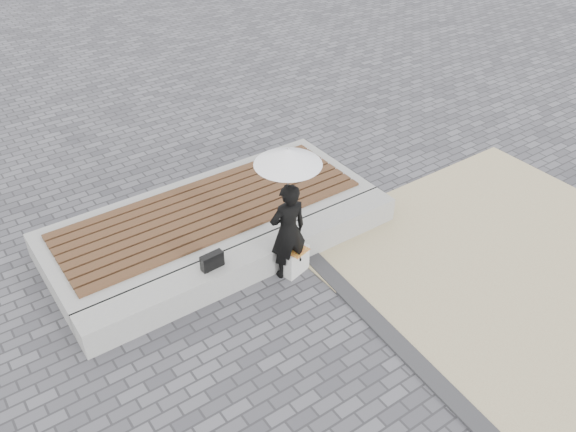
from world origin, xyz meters
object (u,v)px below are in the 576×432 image
at_px(parasol, 288,157).
at_px(canvas_tote, 296,261).
at_px(seating_ledge, 252,261).
at_px(woman, 288,231).
at_px(handbag, 212,261).

xyz_separation_m(parasol, canvas_tote, (0.11, -0.05, -1.70)).
bearing_deg(seating_ledge, woman, -37.37).
bearing_deg(woman, seating_ledge, -31.16).
bearing_deg(seating_ledge, handbag, -179.35).
height_order(woman, handbag, woman).
relative_size(seating_ledge, woman, 3.35).
distance_m(parasol, handbag, 1.75).
bearing_deg(woman, canvas_tote, 162.32).
relative_size(parasol, handbag, 3.50).
height_order(woman, parasol, parasol).
bearing_deg(parasol, canvas_tote, -23.89).
xyz_separation_m(woman, parasol, (0.00, 0.00, 1.16)).
bearing_deg(canvas_tote, woman, 141.72).
bearing_deg(seating_ledge, parasol, -37.37).
height_order(parasol, canvas_tote, parasol).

